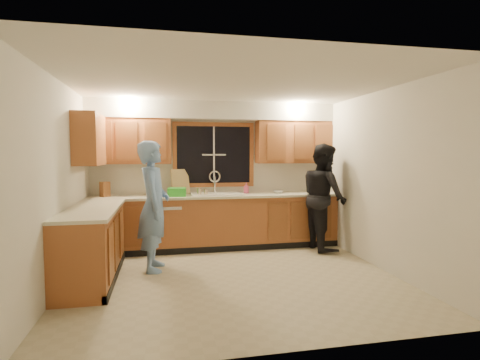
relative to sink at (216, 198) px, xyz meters
name	(u,v)px	position (x,y,z in m)	size (l,w,h in m)	color
floor	(234,278)	(0.00, -1.60, -0.86)	(4.20, 4.20, 0.00)	#B5AA8B
ceiling	(234,84)	(0.00, -1.60, 1.64)	(4.20, 4.20, 0.00)	silver
wall_back	(214,174)	(0.00, 0.30, 0.39)	(4.20, 4.20, 0.00)	silver
wall_left	(58,185)	(-2.10, -1.60, 0.39)	(3.80, 3.80, 0.00)	silver
wall_right	(381,180)	(2.10, -1.60, 0.39)	(3.80, 3.80, 0.00)	silver
base_cabinets_back	(216,222)	(0.00, 0.00, -0.42)	(4.20, 0.60, 0.88)	#A65D30
base_cabinets_left	(92,245)	(-1.80, -1.25, -0.42)	(0.60, 1.90, 0.88)	#A65D30
countertop_back	(216,196)	(0.00, -0.02, 0.04)	(4.20, 0.63, 0.04)	beige
countertop_left	(92,210)	(-1.79, -1.25, 0.04)	(0.63, 1.90, 0.04)	beige
upper_cabinets_left	(129,141)	(-1.43, 0.13, 0.96)	(1.35, 0.33, 0.75)	#A65D30
upper_cabinets_right	(293,142)	(1.43, 0.13, 0.96)	(1.35, 0.33, 0.75)	#A65D30
upper_cabinets_return	(89,140)	(-1.94, -0.48, 0.96)	(0.33, 0.90, 0.75)	#A65D30
soffit	(215,111)	(0.00, 0.12, 1.49)	(4.20, 0.35, 0.30)	silver
window_frame	(214,155)	(0.00, 0.29, 0.74)	(1.44, 0.03, 1.14)	black
sink	(216,198)	(0.00, 0.00, 0.00)	(0.86, 0.52, 0.57)	white
dishwasher	(166,226)	(-0.85, -0.01, -0.45)	(0.60, 0.56, 0.82)	white
stove	(83,256)	(-1.80, -1.82, -0.41)	(0.58, 0.75, 0.90)	white
man	(154,206)	(-1.02, -1.03, 0.03)	(0.65, 0.43, 1.80)	#6F98D3
woman	(324,197)	(1.78, -0.43, 0.03)	(0.87, 0.68, 1.79)	black
knife_block	(105,189)	(-1.82, 0.07, 0.18)	(0.13, 0.11, 0.24)	brown
cutting_board	(180,182)	(-0.60, 0.22, 0.27)	(0.33, 0.02, 0.43)	tan
dish_crate	(177,192)	(-0.67, -0.08, 0.12)	(0.29, 0.27, 0.14)	green
soap_bottle	(246,188)	(0.56, 0.15, 0.15)	(0.08, 0.09, 0.19)	#DE5488
bowl	(278,192)	(1.11, 0.03, 0.08)	(0.19, 0.19, 0.05)	silver
can_left	(206,192)	(-0.19, -0.14, 0.11)	(0.06, 0.06, 0.11)	beige
can_right	(199,192)	(-0.30, -0.12, 0.12)	(0.07, 0.07, 0.13)	beige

